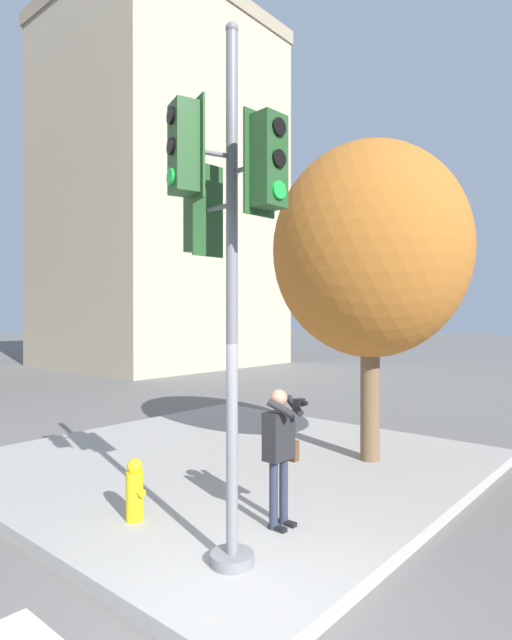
{
  "coord_description": "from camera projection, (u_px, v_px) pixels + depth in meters",
  "views": [
    {
      "loc": [
        -3.19,
        -2.88,
        2.79
      ],
      "look_at": [
        1.47,
        1.1,
        2.74
      ],
      "focal_mm": 28.0,
      "sensor_mm": 36.0,
      "label": 1
    }
  ],
  "objects": [
    {
      "name": "person_photographer",
      "position": [
        280.0,
        444.0,
        6.19
      ],
      "size": [
        0.58,
        0.54,
        1.71
      ],
      "color": "black",
      "rests_on": "sidewalk_corner"
    },
    {
      "name": "building_right",
      "position": [
        161.0,
        193.0,
        29.24
      ],
      "size": [
        11.63,
        10.67,
        20.05
      ],
      "color": "tan",
      "rests_on": "ground_plane"
    },
    {
      "name": "sidewalk_corner",
      "position": [
        229.0,
        462.0,
        9.25
      ],
      "size": [
        8.0,
        8.0,
        0.18
      ],
      "color": "#9E9B96",
      "rests_on": "ground_plane"
    },
    {
      "name": "fire_hydrant",
      "position": [
        135.0,
        490.0,
        6.36
      ],
      "size": [
        0.22,
        0.28,
        0.79
      ],
      "color": "yellow",
      "rests_on": "sidewalk_corner"
    },
    {
      "name": "ground_plane",
      "position": [
        242.0,
        638.0,
        4.31
      ],
      "size": [
        160.0,
        160.0,
        0.0
      ],
      "primitive_type": "plane",
      "color": "slate"
    },
    {
      "name": "street_tree",
      "position": [
        370.0,
        251.0,
        9.03
      ],
      "size": [
        3.53,
        3.53,
        5.76
      ],
      "color": "brown",
      "rests_on": "sidewalk_corner"
    },
    {
      "name": "traffic_signal_pole",
      "position": [
        222.0,
        232.0,
        5.17
      ],
      "size": [
        0.92,
        1.38,
        5.69
      ],
      "color": "slate",
      "rests_on": "sidewalk_corner"
    }
  ]
}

